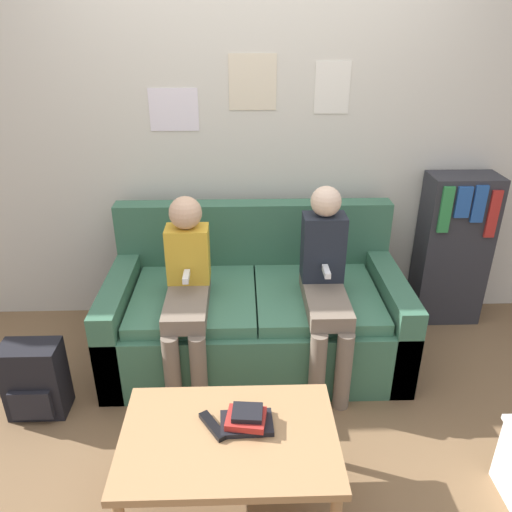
% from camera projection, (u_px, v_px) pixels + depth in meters
% --- Properties ---
extents(ground_plane, '(10.00, 10.00, 0.00)m').
position_uv_depth(ground_plane, '(258.00, 414.00, 2.71)').
color(ground_plane, brown).
extents(wall_back, '(8.00, 0.06, 2.60)m').
position_uv_depth(wall_back, '(253.00, 130.00, 3.15)').
color(wall_back, beige).
rests_on(wall_back, ground_plane).
extents(couch, '(1.76, 0.91, 0.88)m').
position_uv_depth(couch, '(255.00, 312.00, 3.11)').
color(couch, '#38664C').
rests_on(couch, ground_plane).
extents(coffee_table, '(0.88, 0.59, 0.43)m').
position_uv_depth(coffee_table, '(229.00, 444.00, 2.03)').
color(coffee_table, '#AD7F51').
rests_on(coffee_table, ground_plane).
extents(person_left, '(0.24, 0.61, 1.07)m').
position_uv_depth(person_left, '(187.00, 285.00, 2.76)').
color(person_left, '#756656').
rests_on(person_left, ground_plane).
extents(person_right, '(0.24, 0.61, 1.12)m').
position_uv_depth(person_right, '(325.00, 280.00, 2.78)').
color(person_right, '#756656').
rests_on(person_right, ground_plane).
extents(tv_remote, '(0.12, 0.17, 0.02)m').
position_uv_depth(tv_remote, '(213.00, 426.00, 2.04)').
color(tv_remote, black).
rests_on(tv_remote, coffee_table).
extents(book_stack, '(0.22, 0.15, 0.08)m').
position_uv_depth(book_stack, '(247.00, 420.00, 2.05)').
color(book_stack, black).
rests_on(book_stack, coffee_table).
extents(bookshelf, '(0.45, 0.27, 1.04)m').
position_uv_depth(bookshelf, '(452.00, 249.00, 3.37)').
color(bookshelf, '#2D2D33').
rests_on(bookshelf, ground_plane).
extents(backpack, '(0.30, 0.21, 0.43)m').
position_uv_depth(backpack, '(35.00, 380.00, 2.64)').
color(backpack, black).
rests_on(backpack, ground_plane).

